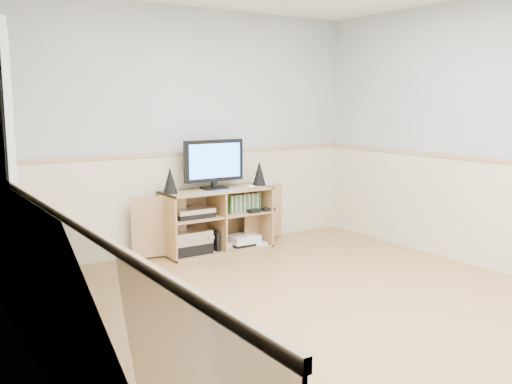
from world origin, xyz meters
TOP-DOWN VIEW (x-y plane):
  - room at (-0.06, 0.12)m, footprint 4.04×4.54m
  - media_cabinet at (0.20, 2.06)m, footprint 1.80×0.43m
  - monitor at (0.20, 2.05)m, footprint 0.67×0.18m
  - speaker_left at (-0.31, 2.02)m, footprint 0.14×0.14m
  - speaker_right at (0.75, 2.02)m, footprint 0.14×0.14m
  - keyboard at (0.27, 1.86)m, footprint 0.28×0.14m
  - mouse at (0.54, 1.86)m, footprint 0.11×0.09m
  - av_components at (-0.11, 2.00)m, footprint 0.50×0.30m
  - game_consoles at (0.50, 1.99)m, footprint 0.45×0.30m
  - game_cases at (0.51, 1.98)m, footprint 0.38×0.13m
  - wall_outlet at (1.00, 2.23)m, footprint 0.12×0.03m

SIDE VIEW (x-z plane):
  - game_consoles at x=0.50m, z-range 0.02..0.13m
  - av_components at x=-0.11m, z-range -0.01..0.45m
  - media_cabinet at x=0.20m, z-range 0.01..0.66m
  - game_cases at x=0.51m, z-range 0.39..0.58m
  - wall_outlet at x=1.00m, z-range 0.54..0.66m
  - keyboard at x=0.27m, z-range 0.65..0.66m
  - mouse at x=0.54m, z-range 0.65..0.69m
  - speaker_left at x=-0.31m, z-range 0.65..0.91m
  - speaker_right at x=0.75m, z-range 0.65..0.92m
  - monitor at x=0.20m, z-range 0.67..1.18m
  - room at x=-0.06m, z-range -0.05..2.49m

